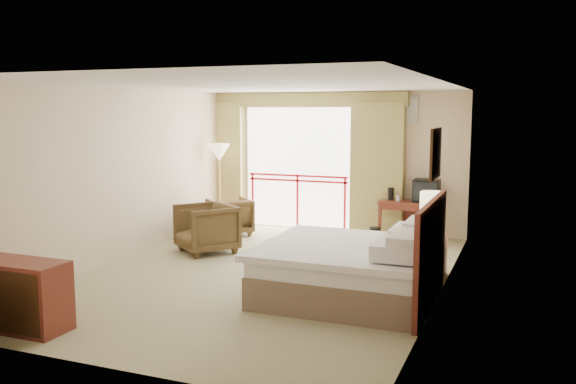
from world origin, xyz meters
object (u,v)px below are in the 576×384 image
at_px(tv, 426,191).
at_px(wastebasket, 375,235).
at_px(bed, 353,268).
at_px(nightstand, 431,257).
at_px(table_lamp, 433,203).
at_px(armchair_far, 230,234).
at_px(armchair_near, 207,252).
at_px(floor_lamp, 219,156).
at_px(dresser, 17,295).
at_px(desk, 410,209).
at_px(side_table, 194,222).

xyz_separation_m(tv, wastebasket, (-0.82, -0.49, -0.78)).
relative_size(bed, nightstand, 3.85).
xyz_separation_m(table_lamp, tv, (-0.46, 2.36, -0.14)).
xyz_separation_m(armchair_far, armchair_near, (0.30, -1.43, 0.00)).
relative_size(nightstand, tv, 1.20).
bearing_deg(wastebasket, armchair_far, -172.10).
xyz_separation_m(nightstand, floor_lamp, (-4.44, 1.99, 1.18)).
relative_size(nightstand, dresser, 0.49).
bearing_deg(armchair_near, tv, 72.86).
height_order(armchair_far, armchair_near, armchair_near).
height_order(desk, dresser, dresser).
height_order(wastebasket, armchair_far, armchair_far).
bearing_deg(bed, table_lamp, 62.06).
bearing_deg(bed, floor_lamp, 137.56).
relative_size(table_lamp, floor_lamp, 0.37).
bearing_deg(bed, nightstand, 61.21).
relative_size(table_lamp, armchair_near, 0.71).
xyz_separation_m(tv, armchair_near, (-3.24, -2.30, -0.91)).
xyz_separation_m(nightstand, side_table, (-4.17, 0.53, 0.12)).
xyz_separation_m(table_lamp, dresser, (-3.82, -3.86, -0.67)).
height_order(floor_lamp, dresser, floor_lamp).
relative_size(table_lamp, desk, 0.59).
xyz_separation_m(wastebasket, dresser, (-2.54, -5.72, 0.25)).
relative_size(tv, floor_lamp, 0.27).
distance_m(bed, desk, 3.84).
relative_size(armchair_far, side_table, 1.32).
xyz_separation_m(tv, side_table, (-3.71, -1.88, -0.51)).
relative_size(wastebasket, armchair_near, 0.30).
distance_m(nightstand, floor_lamp, 5.01).
bearing_deg(floor_lamp, tv, 5.91).
xyz_separation_m(bed, side_table, (-3.41, 1.91, 0.02)).
height_order(desk, wastebasket, desk).
bearing_deg(nightstand, armchair_far, 162.01).
relative_size(bed, floor_lamp, 1.25).
relative_size(desk, armchair_far, 1.41).
relative_size(nightstand, side_table, 0.96).
bearing_deg(dresser, bed, 34.91).
bearing_deg(dresser, side_table, 91.11).
distance_m(tv, armchair_near, 4.07).
bearing_deg(floor_lamp, side_table, -79.29).
bearing_deg(side_table, bed, -29.20).
bearing_deg(table_lamp, desk, 107.46).
bearing_deg(desk, table_lamp, -70.16).
relative_size(tv, wastebasket, 1.74).
bearing_deg(tv, armchair_near, -127.48).
height_order(table_lamp, floor_lamp, floor_lamp).
bearing_deg(bed, tv, 85.47).
xyz_separation_m(bed, wastebasket, (-0.52, 3.30, -0.24)).
bearing_deg(nightstand, bed, -115.72).
relative_size(table_lamp, tv, 1.38).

